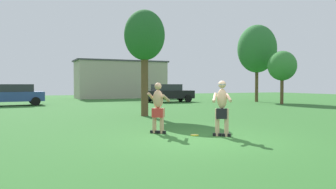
% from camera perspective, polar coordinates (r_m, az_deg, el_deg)
% --- Properties ---
extents(ground_plane, '(80.00, 80.00, 0.00)m').
position_cam_1_polar(ground_plane, '(9.44, 6.22, -7.84)').
color(ground_plane, '#2D6628').
extents(player_with_cap, '(0.69, 0.81, 1.70)m').
position_cam_1_polar(player_with_cap, '(9.88, 9.54, -1.97)').
color(player_with_cap, black).
rests_on(player_with_cap, ground_plane).
extents(player_in_red, '(0.81, 0.72, 1.63)m').
position_cam_1_polar(player_in_red, '(10.34, -1.76, -2.20)').
color(player_in_red, black).
rests_on(player_in_red, ground_plane).
extents(frisbee, '(0.25, 0.25, 0.03)m').
position_cam_1_polar(frisbee, '(10.03, 4.73, -7.19)').
color(frisbee, yellow).
rests_on(frisbee, ground_plane).
extents(car_black_near_post, '(4.42, 2.29, 1.58)m').
position_cam_1_polar(car_black_near_post, '(28.55, 0.01, 0.32)').
color(car_black_near_post, black).
rests_on(car_black_near_post, ground_plane).
extents(car_blue_mid_lot, '(4.43, 2.30, 1.58)m').
position_cam_1_polar(car_blue_mid_lot, '(26.39, -25.75, 0.01)').
color(car_blue_mid_lot, '#2D478C').
rests_on(car_blue_mid_lot, ground_plane).
extents(outbuilding_behind_lot, '(10.31, 4.28, 4.25)m').
position_cam_1_polar(outbuilding_behind_lot, '(37.33, -8.36, 2.67)').
color(outbuilding_behind_lot, '#B2A893').
rests_on(outbuilding_behind_lot, ground_plane).
extents(tree_left_field, '(3.45, 3.45, 6.89)m').
position_cam_1_polar(tree_left_field, '(30.15, 15.49, 7.79)').
color(tree_left_field, brown).
rests_on(tree_left_field, ground_plane).
extents(tree_right_field, '(2.02, 2.02, 5.26)m').
position_cam_1_polar(tree_right_field, '(16.19, -4.19, 10.13)').
color(tree_right_field, brown).
rests_on(tree_right_field, ground_plane).
extents(tree_behind_players, '(2.23, 2.23, 4.21)m').
position_cam_1_polar(tree_behind_players, '(27.01, 19.58, 4.78)').
color(tree_behind_players, brown).
rests_on(tree_behind_players, ground_plane).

